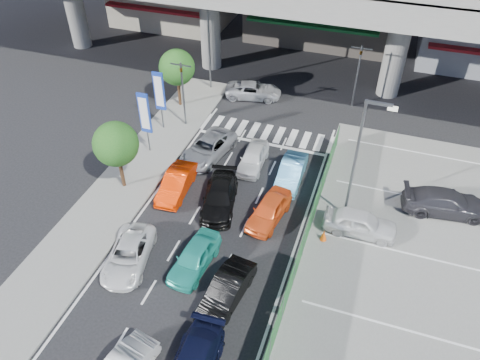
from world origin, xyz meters
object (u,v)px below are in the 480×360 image
at_px(traffic_light_left, 182,79).
at_px(tree_far, 177,68).
at_px(traffic_cone, 324,235).
at_px(traffic_light_right, 360,61).
at_px(street_lamp_right, 360,152).
at_px(wagon_silver_front_left, 208,148).
at_px(signboard_near, 145,115).
at_px(tree_near, 116,144).
at_px(sedan_white_mid_left, 129,255).
at_px(signboard_far, 159,93).
at_px(parked_sedan_dgrey, 446,202).
at_px(kei_truck_front_right, 291,172).
at_px(taxi_teal_mid, 194,257).
at_px(hatch_black_mid_right, 227,291).
at_px(street_lamp_left, 211,35).
at_px(crossing_wagon_silver, 253,90).
at_px(taxi_orange_right, 269,210).
at_px(sedan_white_front_mid, 253,158).
at_px(sedan_black_mid, 220,197).
at_px(parked_sedan_white, 360,223).
at_px(taxi_orange_left, 177,183).

relative_size(traffic_light_left, tree_far, 1.08).
bearing_deg(traffic_cone, traffic_light_right, 92.50).
bearing_deg(street_lamp_right, wagon_silver_front_left, 164.53).
xyz_separation_m(signboard_near, tree_near, (0.20, -3.99, 0.32)).
distance_m(sedan_white_mid_left, wagon_silver_front_left, 10.38).
height_order(signboard_far, parked_sedan_dgrey, signboard_far).
bearing_deg(kei_truck_front_right, wagon_silver_front_left, 172.30).
distance_m(taxi_teal_mid, hatch_black_mid_right, 2.79).
bearing_deg(street_lamp_left, crossing_wagon_silver, -4.03).
distance_m(street_lamp_left, crossing_wagon_silver, 5.60).
bearing_deg(taxi_orange_right, parked_sedan_dgrey, 30.81).
height_order(wagon_silver_front_left, kei_truck_front_right, same).
bearing_deg(sedan_white_front_mid, sedan_white_mid_left, -112.12).
bearing_deg(signboard_near, traffic_light_right, 40.91).
xyz_separation_m(tree_far, crossing_wagon_silver, (5.24, 3.23, -2.74)).
bearing_deg(traffic_cone, crossing_wagon_silver, 121.55).
relative_size(traffic_light_left, wagon_silver_front_left, 1.05).
xyz_separation_m(sedan_white_mid_left, sedan_black_mid, (3.02, 5.88, 0.06)).
distance_m(street_lamp_right, wagon_silver_front_left, 11.37).
bearing_deg(parked_sedan_white, signboard_near, 77.16).
bearing_deg(taxi_teal_mid, traffic_cone, 38.39).
relative_size(taxi_teal_mid, crossing_wagon_silver, 0.88).
relative_size(signboard_far, sedan_white_mid_left, 1.04).
bearing_deg(traffic_light_right, signboard_far, -148.57).
xyz_separation_m(street_lamp_right, tree_near, (-14.17, -2.00, -1.38)).
bearing_deg(hatch_black_mid_right, crossing_wagon_silver, 111.38).
relative_size(street_lamp_left, sedan_black_mid, 1.68).
height_order(taxi_teal_mid, sedan_white_front_mid, taxi_teal_mid).
bearing_deg(sedan_black_mid, parked_sedan_white, -9.28).
bearing_deg(street_lamp_left, sedan_white_front_mid, -54.32).
distance_m(traffic_light_left, taxi_teal_mid, 14.41).
bearing_deg(hatch_black_mid_right, tree_far, 128.95).
height_order(taxi_orange_right, traffic_cone, taxi_orange_right).
bearing_deg(sedan_white_mid_left, taxi_orange_right, 31.04).
height_order(tree_near, kei_truck_front_right, tree_near).
height_order(tree_near, wagon_silver_front_left, tree_near).
distance_m(street_lamp_left, tree_far, 4.04).
bearing_deg(traffic_light_right, tree_far, -161.31).
distance_m(wagon_silver_front_left, sedan_white_front_mid, 3.30).
bearing_deg(taxi_teal_mid, signboard_far, 127.95).
relative_size(tree_far, crossing_wagon_silver, 1.04).
distance_m(street_lamp_left, taxi_teal_mid, 20.06).
height_order(traffic_light_left, traffic_cone, traffic_light_left).
bearing_deg(tree_far, taxi_orange_left, -66.48).
bearing_deg(traffic_light_left, signboard_near, -104.02).
bearing_deg(taxi_orange_left, sedan_black_mid, -10.17).
relative_size(street_lamp_right, parked_sedan_dgrey, 1.57).
height_order(street_lamp_right, taxi_orange_left, street_lamp_right).
height_order(hatch_black_mid_right, crossing_wagon_silver, hatch_black_mid_right).
bearing_deg(crossing_wagon_silver, wagon_silver_front_left, 165.20).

